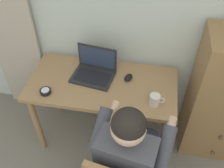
# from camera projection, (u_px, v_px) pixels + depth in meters

# --- Properties ---
(wall_back) EXTENTS (4.80, 0.05, 2.50)m
(wall_back) POSITION_uv_depth(u_px,v_px,m) (178.00, 9.00, 1.98)
(wall_back) COLOR silver
(wall_back) RESTS_ON ground_plane
(curtain_panel) EXTENTS (0.46, 0.03, 2.30)m
(curtain_panel) POSITION_uv_depth(u_px,v_px,m) (4.00, 9.00, 2.18)
(curtain_panel) COLOR #BCAD99
(curtain_panel) RESTS_ON ground_plane
(desk) EXTENTS (1.23, 0.60, 0.73)m
(desk) POSITION_uv_depth(u_px,v_px,m) (103.00, 92.00, 2.23)
(desk) COLOR #9E754C
(desk) RESTS_ON ground_plane
(person_seated) EXTENTS (0.59, 0.63, 1.20)m
(person_seated) POSITION_uv_depth(u_px,v_px,m) (131.00, 150.00, 1.77)
(person_seated) COLOR #33384C
(person_seated) RESTS_ON ground_plane
(laptop) EXTENTS (0.37, 0.30, 0.24)m
(laptop) POSITION_uv_depth(u_px,v_px,m) (94.00, 70.00, 2.19)
(laptop) COLOR #232326
(laptop) RESTS_ON desk
(computer_mouse) EXTENTS (0.09, 0.11, 0.03)m
(computer_mouse) POSITION_uv_depth(u_px,v_px,m) (128.00, 78.00, 2.17)
(computer_mouse) COLOR black
(computer_mouse) RESTS_ON desk
(desk_clock) EXTENTS (0.09, 0.09, 0.03)m
(desk_clock) POSITION_uv_depth(u_px,v_px,m) (45.00, 91.00, 2.06)
(desk_clock) COLOR black
(desk_clock) RESTS_ON desk
(coffee_mug) EXTENTS (0.12, 0.08, 0.09)m
(coffee_mug) POSITION_uv_depth(u_px,v_px,m) (155.00, 100.00, 1.95)
(coffee_mug) COLOR silver
(coffee_mug) RESTS_ON desk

